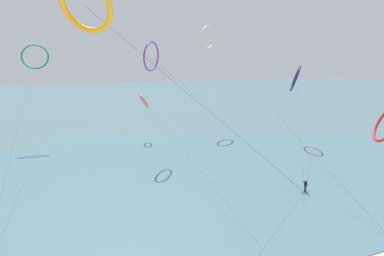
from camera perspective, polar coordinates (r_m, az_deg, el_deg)
The scene contains 8 objects.
sea_water at distance 118.50m, azimuth -14.79°, elevation 4.26°, with size 400.00×200.00×0.08m, color #476B75.
surfer_cobalt at distance 42.19m, azimuth 20.02°, elevation -10.10°, with size 1.40×0.62×1.70m.
kite_navy at distance 64.48m, azimuth 18.39°, elevation 8.58°, with size 16.63×23.70×15.25m.
kite_amber at distance 21.70m, azimuth -18.83°, elevation 20.72°, with size 27.26×9.66×21.76m.
kite_violet at distance 51.94m, azimuth -7.43°, elevation 12.83°, with size 16.01×23.53×19.26m.
kite_coral at distance 63.86m, azimuth -8.76°, elevation 4.86°, with size 2.60×42.29×9.55m.
kite_emerald at distance 67.03m, azimuth -26.78°, elevation 11.53°, with size 5.00×46.52×19.18m.
kite_ivory at distance 71.67m, azimuth 2.95°, elevation 16.16°, with size 4.97×49.24×23.55m.
Camera 1 is at (-12.04, -10.57, 16.64)m, focal length 29.16 mm.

